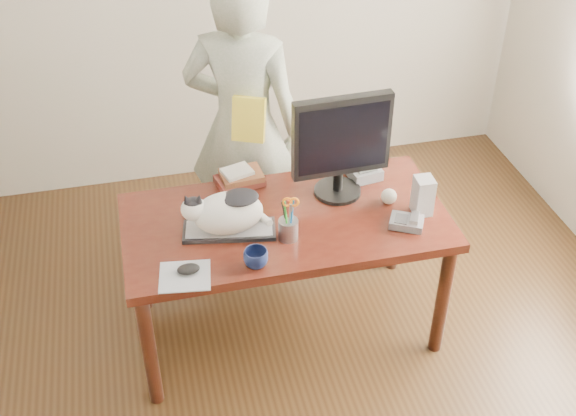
# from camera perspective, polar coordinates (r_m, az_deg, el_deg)

# --- Properties ---
(room) EXTENTS (4.50, 4.50, 4.50)m
(room) POSITION_cam_1_polar(r_m,az_deg,el_deg) (2.73, 2.66, 1.71)
(room) COLOR black
(room) RESTS_ON ground
(desk) EXTENTS (1.60, 0.80, 0.75)m
(desk) POSITION_cam_1_polar(r_m,az_deg,el_deg) (3.71, -0.46, -1.92)
(desk) COLOR black
(desk) RESTS_ON ground
(keyboard) EXTENTS (0.46, 0.24, 0.03)m
(keyboard) POSITION_cam_1_polar(r_m,az_deg,el_deg) (3.47, -4.66, -1.75)
(keyboard) COLOR black
(keyboard) RESTS_ON desk
(cat) EXTENTS (0.44, 0.26, 0.25)m
(cat) POSITION_cam_1_polar(r_m,az_deg,el_deg) (3.40, -4.99, -0.27)
(cat) COLOR white
(cat) RESTS_ON keyboard
(monitor) EXTENTS (0.50, 0.25, 0.56)m
(monitor) POSITION_cam_1_polar(r_m,az_deg,el_deg) (3.55, 4.24, 5.22)
(monitor) COLOR black
(monitor) RESTS_ON desk
(pen_cup) EXTENTS (0.11, 0.11, 0.24)m
(pen_cup) POSITION_cam_1_polar(r_m,az_deg,el_deg) (3.39, 0.03, -1.51)
(pen_cup) COLOR #999A9F
(pen_cup) RESTS_ON desk
(mousepad) EXTENTS (0.25, 0.24, 0.01)m
(mousepad) POSITION_cam_1_polar(r_m,az_deg,el_deg) (3.26, -8.15, -5.36)
(mousepad) COLOR #A5AAB1
(mousepad) RESTS_ON desk
(mouse) EXTENTS (0.11, 0.08, 0.04)m
(mouse) POSITION_cam_1_polar(r_m,az_deg,el_deg) (3.26, -7.87, -4.80)
(mouse) COLOR black
(mouse) RESTS_ON mousepad
(coffee_mug) EXTENTS (0.16, 0.16, 0.09)m
(coffee_mug) POSITION_cam_1_polar(r_m,az_deg,el_deg) (3.26, -2.55, -3.99)
(coffee_mug) COLOR black
(coffee_mug) RESTS_ON desk
(phone) EXTENTS (0.19, 0.18, 0.07)m
(phone) POSITION_cam_1_polar(r_m,az_deg,el_deg) (3.54, 9.42, -1.07)
(phone) COLOR slate
(phone) RESTS_ON desk
(speaker) EXTENTS (0.09, 0.10, 0.20)m
(speaker) POSITION_cam_1_polar(r_m,az_deg,el_deg) (3.60, 10.62, 0.97)
(speaker) COLOR #AEAEB1
(speaker) RESTS_ON desk
(baseball) EXTENTS (0.08, 0.08, 0.08)m
(baseball) POSITION_cam_1_polar(r_m,az_deg,el_deg) (3.67, 7.98, 0.91)
(baseball) COLOR beige
(baseball) RESTS_ON desk
(book_stack) EXTENTS (0.27, 0.22, 0.09)m
(book_stack) POSITION_cam_1_polar(r_m,az_deg,el_deg) (3.78, -3.82, 2.41)
(book_stack) COLOR #4A1A13
(book_stack) RESTS_ON desk
(calculator) EXTENTS (0.19, 0.24, 0.07)m
(calculator) POSITION_cam_1_polar(r_m,az_deg,el_deg) (3.88, 5.81, 3.09)
(calculator) COLOR slate
(calculator) RESTS_ON desk
(person) EXTENTS (0.78, 0.67, 1.81)m
(person) POSITION_cam_1_polar(r_m,az_deg,el_deg) (3.99, -3.52, 6.38)
(person) COLOR beige
(person) RESTS_ON ground
(held_book) EXTENTS (0.20, 0.16, 0.24)m
(held_book) POSITION_cam_1_polar(r_m,az_deg,el_deg) (3.77, -3.13, 7.01)
(held_book) COLOR yellow
(held_book) RESTS_ON person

